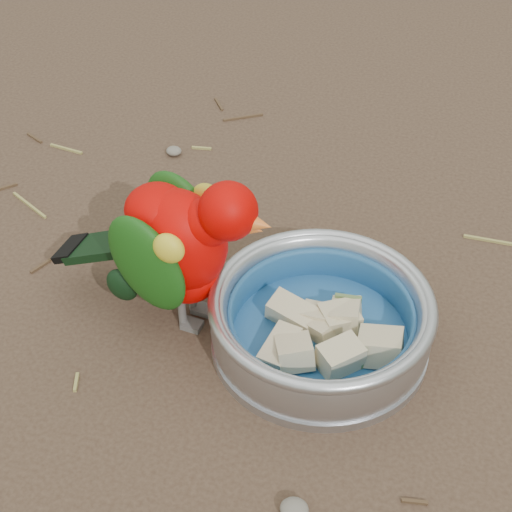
% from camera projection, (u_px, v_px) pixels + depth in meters
% --- Properties ---
extents(ground, '(60.00, 60.00, 0.00)m').
position_uv_depth(ground, '(300.00, 375.00, 0.73)').
color(ground, '#463225').
extents(food_bowl, '(0.21, 0.21, 0.02)m').
position_uv_depth(food_bowl, '(319.00, 339.00, 0.75)').
color(food_bowl, '#B2B2BA').
rests_on(food_bowl, ground).
extents(bowl_wall, '(0.21, 0.21, 0.04)m').
position_uv_depth(bowl_wall, '(321.00, 317.00, 0.73)').
color(bowl_wall, '#B2B2BA').
rests_on(bowl_wall, food_bowl).
extents(fruit_wedges, '(0.13, 0.13, 0.03)m').
position_uv_depth(fruit_wedges, '(321.00, 322.00, 0.74)').
color(fruit_wedges, '#CAB78D').
rests_on(fruit_wedges, food_bowl).
extents(lory_parrot, '(0.22, 0.12, 0.17)m').
position_uv_depth(lory_parrot, '(180.00, 253.00, 0.73)').
color(lory_parrot, '#C40300').
rests_on(lory_parrot, ground).
extents(ground_debris, '(0.90, 0.80, 0.01)m').
position_uv_depth(ground_debris, '(301.00, 313.00, 0.79)').
color(ground_debris, '#958B48').
rests_on(ground_debris, ground).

